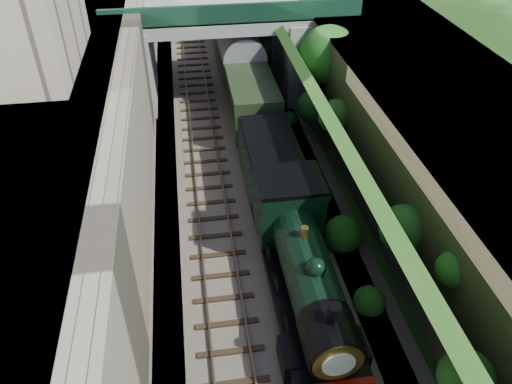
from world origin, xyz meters
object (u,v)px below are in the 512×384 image
(road_bridge, at_px, (236,39))
(tree, at_px, (329,57))
(tender, at_px, (271,168))
(locomotive, at_px, (303,265))

(road_bridge, bearing_deg, tree, -47.70)
(road_bridge, distance_m, tree, 7.41)
(tree, bearing_deg, tender, -124.90)
(tree, relative_size, locomotive, 0.65)
(tree, bearing_deg, locomotive, -108.46)
(tender, bearing_deg, locomotive, -90.00)
(road_bridge, bearing_deg, tender, -88.80)
(locomotive, xyz_separation_m, tender, (-0.00, 7.36, -0.27))
(tender, bearing_deg, tree, 55.10)
(road_bridge, height_order, locomotive, road_bridge)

